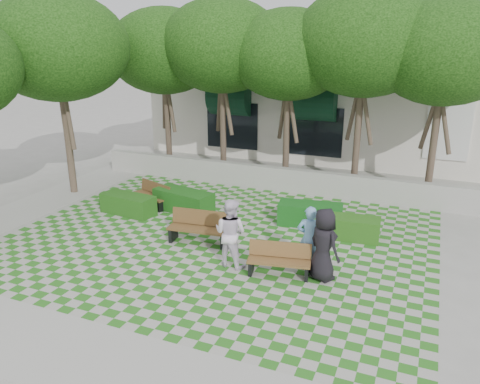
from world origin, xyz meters
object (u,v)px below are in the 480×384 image
at_px(bench_mid, 199,228).
at_px(person_blue, 309,238).
at_px(hedge_west, 128,204).
at_px(person_dark, 324,245).
at_px(hedge_midleft, 184,201).
at_px(hedge_midright, 310,214).
at_px(person_white, 230,233).
at_px(bench_west, 152,195).
at_px(hedge_east, 347,227).
at_px(bench_east, 279,260).

height_order(bench_mid, person_blue, person_blue).
bearing_deg(hedge_west, person_dark, -15.36).
bearing_deg(person_dark, hedge_midleft, 6.99).
xyz_separation_m(hedge_midright, person_white, (-1.21, -3.48, 0.56)).
xyz_separation_m(bench_mid, hedge_west, (-3.27, 1.17, -0.12)).
xyz_separation_m(hedge_west, person_blue, (6.57, -1.58, 0.53)).
bearing_deg(hedge_midright, person_blue, -76.54).
xyz_separation_m(bench_west, person_dark, (6.68, -2.88, 0.52)).
height_order(bench_west, hedge_east, bench_west).
bearing_deg(bench_mid, hedge_west, 154.22).
bearing_deg(person_dark, bench_mid, 23.17).
bearing_deg(bench_west, hedge_midleft, 18.55).
height_order(bench_east, hedge_midright, bench_east).
bearing_deg(hedge_midright, person_dark, -70.75).
height_order(bench_mid, person_white, person_white).
bearing_deg(hedge_midright, person_white, -109.16).
relative_size(bench_west, person_blue, 0.96).
bearing_deg(bench_mid, hedge_midleft, 122.66).
relative_size(bench_west, person_dark, 0.90).
bearing_deg(person_white, hedge_east, -123.01).
relative_size(hedge_midright, person_white, 1.09).
bearing_deg(hedge_midright, bench_mid, -135.70).
bearing_deg(hedge_east, person_white, -130.25).
relative_size(person_blue, person_white, 0.95).
bearing_deg(bench_west, hedge_west, -88.28).
distance_m(bench_west, person_blue, 6.75).
bearing_deg(person_white, bench_west, -28.10).
relative_size(bench_mid, person_dark, 1.00).
xyz_separation_m(bench_east, hedge_midleft, (-4.37, 3.03, -0.03)).
height_order(bench_mid, hedge_east, bench_mid).
height_order(bench_east, hedge_east, bench_east).
height_order(person_dark, person_white, person_dark).
bearing_deg(hedge_midright, hedge_west, -166.89).
distance_m(hedge_midleft, person_dark, 6.12).
relative_size(hedge_midleft, person_dark, 1.14).
distance_m(hedge_east, person_dark, 2.79).
relative_size(bench_east, hedge_midleft, 0.78).
distance_m(bench_east, person_blue, 0.93).
height_order(bench_mid, hedge_midleft, bench_mid).
relative_size(bench_east, bench_west, 0.99).
bearing_deg(bench_east, person_dark, 0.40).
distance_m(hedge_west, person_white, 5.15).
bearing_deg(hedge_west, hedge_midleft, 29.12).
distance_m(bench_east, person_white, 1.42).
relative_size(bench_west, hedge_west, 0.88).
xyz_separation_m(hedge_midright, person_dark, (1.15, -3.29, 0.57)).
bearing_deg(hedge_midleft, hedge_east, -1.06).
xyz_separation_m(bench_west, hedge_midleft, (1.28, -0.05, -0.03)).
bearing_deg(person_dark, bench_west, 11.28).
distance_m(hedge_east, hedge_midleft, 5.51).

